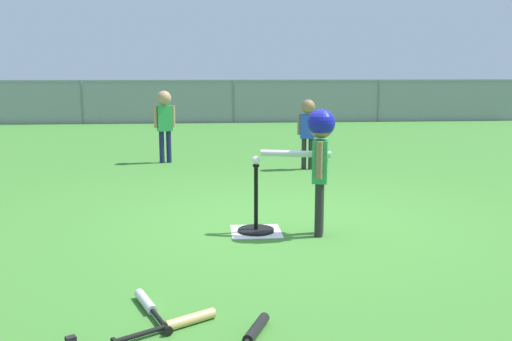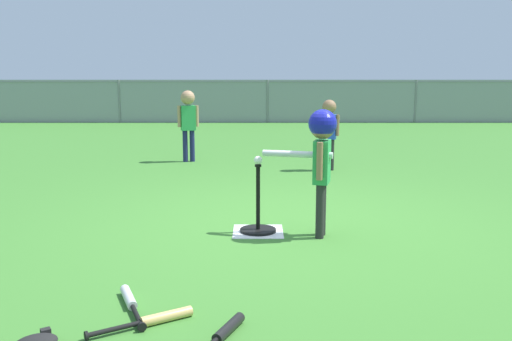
% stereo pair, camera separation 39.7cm
% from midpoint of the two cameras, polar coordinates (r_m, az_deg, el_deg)
% --- Properties ---
extents(ground_plane, '(60.00, 60.00, 0.00)m').
position_cam_midpoint_polar(ground_plane, '(5.35, 0.70, -5.20)').
color(ground_plane, '#3D7A2D').
extents(home_plate, '(0.44, 0.44, 0.01)m').
position_cam_midpoint_polar(home_plate, '(5.03, -2.27, -6.15)').
color(home_plate, white).
rests_on(home_plate, ground_plane).
extents(batting_tee, '(0.32, 0.32, 0.60)m').
position_cam_midpoint_polar(batting_tee, '(5.01, -2.27, -5.19)').
color(batting_tee, black).
rests_on(batting_tee, ground_plane).
extents(baseball_on_tee, '(0.07, 0.07, 0.07)m').
position_cam_midpoint_polar(baseball_on_tee, '(4.90, -2.32, 1.02)').
color(baseball_on_tee, white).
rests_on(baseball_on_tee, batting_tee).
extents(batter_child, '(0.62, 0.31, 1.09)m').
position_cam_midpoint_polar(batter_child, '(4.79, 4.05, 2.45)').
color(batter_child, '#262626').
rests_on(batter_child, ground_plane).
extents(fielder_near_right, '(0.32, 0.22, 1.10)m').
position_cam_midpoint_polar(fielder_near_right, '(8.79, -10.48, 5.34)').
color(fielder_near_right, '#191E4C').
rests_on(fielder_near_right, ground_plane).
extents(fielder_deep_left, '(0.29, 0.20, 1.00)m').
position_cam_midpoint_polar(fielder_deep_left, '(8.10, 3.83, 4.62)').
color(fielder_deep_left, '#262626').
rests_on(fielder_deep_left, ground_plane).
extents(spare_bat_silver, '(0.27, 0.57, 0.06)m').
position_cam_midpoint_polar(spare_bat_silver, '(3.56, -14.00, -13.07)').
color(spare_bat_silver, silver).
rests_on(spare_bat_silver, ground_plane).
extents(spare_bat_wood, '(0.55, 0.37, 0.06)m').
position_cam_midpoint_polar(spare_bat_wood, '(3.30, -11.17, -14.81)').
color(spare_bat_wood, '#DBB266').
rests_on(spare_bat_wood, ground_plane).
extents(spare_bat_black, '(0.28, 0.57, 0.06)m').
position_cam_midpoint_polar(spare_bat_black, '(3.13, -4.10, -16.09)').
color(spare_bat_black, black).
rests_on(spare_bat_black, ground_plane).
extents(outfield_fence, '(16.06, 0.06, 1.15)m').
position_cam_midpoint_polar(outfield_fence, '(15.40, -3.04, 7.11)').
color(outfield_fence, slate).
rests_on(outfield_fence, ground_plane).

